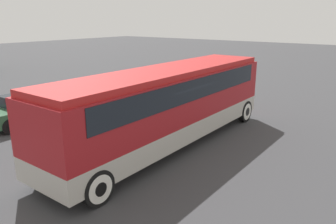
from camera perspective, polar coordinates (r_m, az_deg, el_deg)
The scene contains 4 objects.
ground_plane at distance 13.18m, azimuth 0.00°, elevation -5.81°, with size 120.00×120.00×0.00m, color #38383A.
tour_bus at distance 12.68m, azimuth 0.26°, elevation 2.14°, with size 11.25×2.52×3.08m.
parked_car_mid at distance 22.42m, azimuth -9.06°, elevation 4.90°, with size 4.78×1.91×1.31m.
parked_car_far at distance 17.33m, azimuth -22.39°, elevation 0.79°, with size 4.53×1.96×1.40m.
Camera 1 is at (-9.77, -7.36, 4.90)m, focal length 35.00 mm.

